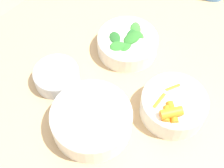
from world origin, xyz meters
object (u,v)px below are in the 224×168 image
bowl_greens (127,43)px  bowl_carrots (173,105)px  bowl_beans_hotdog (92,120)px  bowl_cookies (57,76)px

bowl_greens → bowl_carrots: bearing=67.1°
bowl_carrots → bowl_greens: bowl_carrots is taller
bowl_beans_hotdog → bowl_cookies: size_ratio=1.61×
bowl_greens → bowl_cookies: size_ratio=1.42×
bowl_greens → bowl_beans_hotdog: bearing=19.2°
bowl_beans_hotdog → bowl_cookies: bowl_beans_hotdog is taller
bowl_greens → bowl_cookies: bowl_greens is taller
bowl_carrots → bowl_greens: size_ratio=0.95×
bowl_carrots → bowl_cookies: size_ratio=1.35×
bowl_greens → bowl_cookies: (0.21, -0.08, -0.01)m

